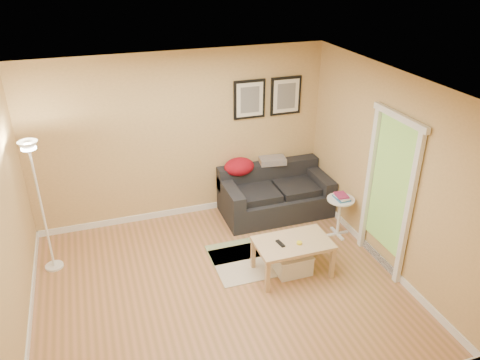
{
  "coord_description": "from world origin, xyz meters",
  "views": [
    {
      "loc": [
        -1.26,
        -4.53,
        3.9
      ],
      "look_at": [
        0.55,
        0.85,
        1.05
      ],
      "focal_mm": 35.14,
      "sensor_mm": 36.0,
      "label": 1
    }
  ],
  "objects_px": {
    "storage_bin": "(293,263)",
    "side_table": "(339,217)",
    "sofa": "(276,192)",
    "book_stack": "(342,197)",
    "floor_lamp": "(42,211)",
    "coffee_table": "(292,257)"
  },
  "relations": [
    {
      "from": "coffee_table",
      "to": "floor_lamp",
      "type": "height_order",
      "value": "floor_lamp"
    },
    {
      "from": "storage_bin",
      "to": "book_stack",
      "type": "bearing_deg",
      "value": 30.92
    },
    {
      "from": "floor_lamp",
      "to": "coffee_table",
      "type": "bearing_deg",
      "value": -20.72
    },
    {
      "from": "storage_bin",
      "to": "floor_lamp",
      "type": "distance_m",
      "value": 3.29
    },
    {
      "from": "coffee_table",
      "to": "side_table",
      "type": "height_order",
      "value": "side_table"
    },
    {
      "from": "sofa",
      "to": "floor_lamp",
      "type": "relative_size",
      "value": 0.93
    },
    {
      "from": "storage_bin",
      "to": "floor_lamp",
      "type": "xyz_separation_m",
      "value": [
        -3.01,
        1.13,
        0.73
      ]
    },
    {
      "from": "side_table",
      "to": "storage_bin",
      "type": "bearing_deg",
      "value": -148.64
    },
    {
      "from": "sofa",
      "to": "book_stack",
      "type": "relative_size",
      "value": 7.18
    },
    {
      "from": "storage_bin",
      "to": "book_stack",
      "type": "height_order",
      "value": "book_stack"
    },
    {
      "from": "side_table",
      "to": "book_stack",
      "type": "height_order",
      "value": "book_stack"
    },
    {
      "from": "storage_bin",
      "to": "side_table",
      "type": "bearing_deg",
      "value": 31.36
    },
    {
      "from": "sofa",
      "to": "book_stack",
      "type": "height_order",
      "value": "sofa"
    },
    {
      "from": "sofa",
      "to": "storage_bin",
      "type": "distance_m",
      "value": 1.57
    },
    {
      "from": "side_table",
      "to": "floor_lamp",
      "type": "distance_m",
      "value": 4.09
    },
    {
      "from": "coffee_table",
      "to": "book_stack",
      "type": "height_order",
      "value": "book_stack"
    },
    {
      "from": "storage_bin",
      "to": "sofa",
      "type": "bearing_deg",
      "value": 76.18
    },
    {
      "from": "sofa",
      "to": "side_table",
      "type": "relative_size",
      "value": 2.77
    },
    {
      "from": "side_table",
      "to": "book_stack",
      "type": "bearing_deg",
      "value": -46.84
    },
    {
      "from": "book_stack",
      "to": "floor_lamp",
      "type": "bearing_deg",
      "value": -166.24
    },
    {
      "from": "sofa",
      "to": "floor_lamp",
      "type": "distance_m",
      "value": 3.44
    },
    {
      "from": "coffee_table",
      "to": "storage_bin",
      "type": "height_order",
      "value": "coffee_table"
    }
  ]
}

